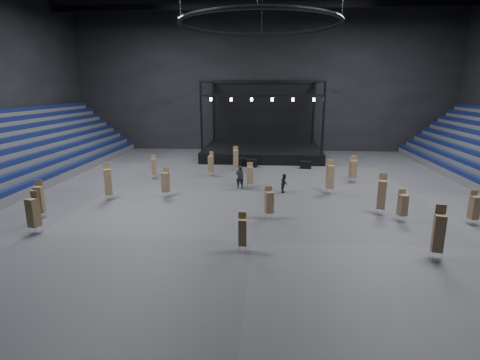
# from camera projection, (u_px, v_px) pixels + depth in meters

# --- Properties ---
(floor) EXTENTS (50.00, 50.00, 0.00)m
(floor) POSITION_uv_depth(u_px,v_px,m) (258.00, 191.00, 31.09)
(floor) COLOR #454547
(floor) RESTS_ON ground
(wall_back) EXTENTS (50.00, 0.20, 18.00)m
(wall_back) POSITION_uv_depth(u_px,v_px,m) (264.00, 82.00, 49.24)
(wall_back) COLOR black
(wall_back) RESTS_ON ground
(wall_front) EXTENTS (50.00, 0.20, 18.00)m
(wall_front) POSITION_uv_depth(u_px,v_px,m) (234.00, 59.00, 8.60)
(wall_front) COLOR black
(wall_front) RESTS_ON ground
(stage) EXTENTS (14.00, 10.00, 9.20)m
(stage) POSITION_uv_depth(u_px,v_px,m) (262.00, 145.00, 46.45)
(stage) COLOR black
(stage) RESTS_ON floor
(truss_ring) EXTENTS (12.30, 12.30, 5.15)m
(truss_ring) POSITION_uv_depth(u_px,v_px,m) (260.00, 24.00, 27.96)
(truss_ring) COLOR black
(truss_ring) RESTS_ON ceiling
(flight_case_left) EXTENTS (1.47, 0.91, 0.91)m
(flight_case_left) POSITION_uv_depth(u_px,v_px,m) (240.00, 162.00, 40.80)
(flight_case_left) COLOR black
(flight_case_left) RESTS_ON floor
(flight_case_mid) EXTENTS (1.40, 0.92, 0.85)m
(flight_case_mid) POSITION_uv_depth(u_px,v_px,m) (251.00, 163.00, 40.38)
(flight_case_mid) COLOR black
(flight_case_mid) RESTS_ON floor
(flight_case_right) EXTENTS (1.25, 0.73, 0.79)m
(flight_case_right) POSITION_uv_depth(u_px,v_px,m) (306.00, 165.00, 39.58)
(flight_case_right) COLOR black
(flight_case_right) RESTS_ON floor
(chair_stack_0) EXTENTS (0.53, 0.53, 2.58)m
(chair_stack_0) POSITION_uv_depth(u_px,v_px,m) (39.00, 199.00, 24.34)
(chair_stack_0) COLOR silver
(chair_stack_0) RESTS_ON floor
(chair_stack_1) EXTENTS (0.59, 0.59, 2.78)m
(chair_stack_1) POSITION_uv_depth(u_px,v_px,m) (330.00, 176.00, 30.06)
(chair_stack_1) COLOR silver
(chair_stack_1) RESTS_ON floor
(chair_stack_2) EXTENTS (0.67, 0.67, 2.56)m
(chair_stack_2) POSITION_uv_depth(u_px,v_px,m) (33.00, 212.00, 21.70)
(chair_stack_2) COLOR silver
(chair_stack_2) RESTS_ON floor
(chair_stack_3) EXTENTS (0.70, 0.70, 2.89)m
(chair_stack_3) POSITION_uv_depth(u_px,v_px,m) (108.00, 181.00, 28.20)
(chair_stack_3) COLOR silver
(chair_stack_3) RESTS_ON floor
(chair_stack_4) EXTENTS (0.55, 0.55, 2.21)m
(chair_stack_4) POSITION_uv_depth(u_px,v_px,m) (250.00, 175.00, 31.67)
(chair_stack_4) COLOR silver
(chair_stack_4) RESTS_ON floor
(chair_stack_5) EXTENTS (0.45, 0.45, 2.11)m
(chair_stack_5) POSITION_uv_depth(u_px,v_px,m) (242.00, 231.00, 19.40)
(chair_stack_5) COLOR silver
(chair_stack_5) RESTS_ON floor
(chair_stack_6) EXTENTS (0.65, 0.65, 2.83)m
(chair_stack_6) POSITION_uv_depth(u_px,v_px,m) (382.00, 194.00, 24.97)
(chair_stack_6) COLOR silver
(chair_stack_6) RESTS_ON floor
(chair_stack_7) EXTENTS (0.61, 0.61, 2.80)m
(chair_stack_7) POSITION_uv_depth(u_px,v_px,m) (439.00, 232.00, 18.45)
(chair_stack_7) COLOR silver
(chair_stack_7) RESTS_ON floor
(chair_stack_8) EXTENTS (0.51, 0.51, 2.41)m
(chair_stack_8) POSITION_uv_depth(u_px,v_px,m) (354.00, 168.00, 33.79)
(chair_stack_8) COLOR silver
(chair_stack_8) RESTS_ON floor
(chair_stack_9) EXTENTS (0.60, 0.60, 2.11)m
(chair_stack_9) POSITION_uv_depth(u_px,v_px,m) (403.00, 204.00, 23.76)
(chair_stack_9) COLOR silver
(chair_stack_9) RESTS_ON floor
(chair_stack_10) EXTENTS (0.51, 0.51, 2.24)m
(chair_stack_10) POSITION_uv_depth(u_px,v_px,m) (154.00, 166.00, 35.23)
(chair_stack_10) COLOR silver
(chair_stack_10) RESTS_ON floor
(chair_stack_11) EXTENTS (0.61, 0.61, 2.31)m
(chair_stack_11) POSITION_uv_depth(u_px,v_px,m) (353.00, 169.00, 33.71)
(chair_stack_11) COLOR silver
(chair_stack_11) RESTS_ON floor
(chair_stack_12) EXTENTS (0.58, 0.58, 2.48)m
(chair_stack_12) POSITION_uv_depth(u_px,v_px,m) (236.00, 158.00, 38.58)
(chair_stack_12) COLOR silver
(chair_stack_12) RESTS_ON floor
(chair_stack_13) EXTENTS (0.63, 0.63, 2.15)m
(chair_stack_13) POSITION_uv_depth(u_px,v_px,m) (269.00, 202.00, 24.26)
(chair_stack_13) COLOR silver
(chair_stack_13) RESTS_ON floor
(chair_stack_14) EXTENTS (0.56, 0.56, 2.21)m
(chair_stack_14) POSITION_uv_depth(u_px,v_px,m) (474.00, 207.00, 23.13)
(chair_stack_14) COLOR silver
(chair_stack_14) RESTS_ON floor
(chair_stack_15) EXTENTS (0.55, 0.55, 2.38)m
(chair_stack_15) POSITION_uv_depth(u_px,v_px,m) (211.00, 164.00, 36.12)
(chair_stack_15) COLOR silver
(chair_stack_15) RESTS_ON floor
(chair_stack_16) EXTENTS (0.56, 0.56, 2.34)m
(chair_stack_16) POSITION_uv_depth(u_px,v_px,m) (166.00, 182.00, 29.07)
(chair_stack_16) COLOR silver
(chair_stack_16) RESTS_ON floor
(man_center) EXTENTS (0.83, 0.68, 1.96)m
(man_center) POSITION_uv_depth(u_px,v_px,m) (240.00, 177.00, 31.71)
(man_center) COLOR black
(man_center) RESTS_ON floor
(crew_member) EXTENTS (0.71, 0.85, 1.55)m
(crew_member) POSITION_uv_depth(u_px,v_px,m) (285.00, 183.00, 30.49)
(crew_member) COLOR black
(crew_member) RESTS_ON floor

